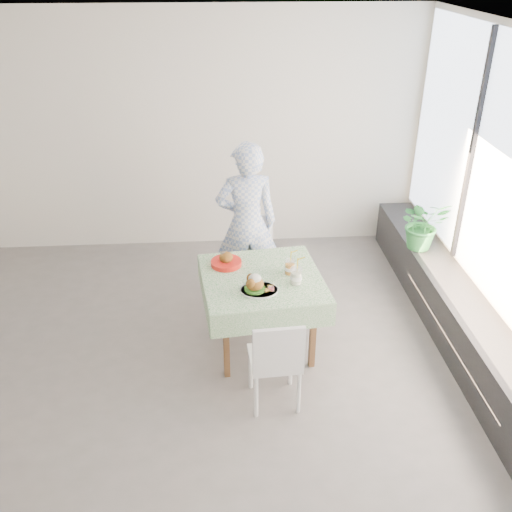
{
  "coord_description": "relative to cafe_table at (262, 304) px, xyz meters",
  "views": [
    {
      "loc": [
        0.61,
        -4.03,
        3.3
      ],
      "look_at": [
        0.91,
        0.35,
        0.93
      ],
      "focal_mm": 40.0,
      "sensor_mm": 36.0,
      "label": 1
    }
  ],
  "objects": [
    {
      "name": "floor",
      "position": [
        -0.96,
        -0.3,
        -0.46
      ],
      "size": [
        6.0,
        6.0,
        0.0
      ],
      "primitive_type": "plane",
      "color": "#63605E",
      "rests_on": "ground"
    },
    {
      "name": "ceiling",
      "position": [
        -0.96,
        -0.3,
        2.34
      ],
      "size": [
        6.0,
        6.0,
        0.0
      ],
      "primitive_type": "plane",
      "rotation": [
        3.14,
        0.0,
        0.0
      ],
      "color": "white",
      "rests_on": "ground"
    },
    {
      "name": "wall_back",
      "position": [
        -0.96,
        2.2,
        0.94
      ],
      "size": [
        6.0,
        0.02,
        2.8
      ],
      "primitive_type": "cube",
      "color": "white",
      "rests_on": "ground"
    },
    {
      "name": "wall_front",
      "position": [
        -0.96,
        -2.8,
        0.94
      ],
      "size": [
        6.0,
        0.02,
        2.8
      ],
      "primitive_type": "cube",
      "color": "white",
      "rests_on": "ground"
    },
    {
      "name": "window_ledge",
      "position": [
        1.84,
        -0.3,
        -0.21
      ],
      "size": [
        0.4,
        4.8,
        0.5
      ],
      "primitive_type": "cube",
      "color": "black",
      "rests_on": "ground"
    },
    {
      "name": "cafe_table",
      "position": [
        0.0,
        0.0,
        0.0
      ],
      "size": [
        1.15,
        1.15,
        0.74
      ],
      "color": "brown",
      "rests_on": "ground"
    },
    {
      "name": "chair_far",
      "position": [
        0.01,
        0.81,
        -0.19
      ],
      "size": [
        0.49,
        0.49,
        0.89
      ],
      "color": "white",
      "rests_on": "ground"
    },
    {
      "name": "chair_near",
      "position": [
        0.04,
        -0.76,
        -0.2
      ],
      "size": [
        0.42,
        0.42,
        0.84
      ],
      "color": "white",
      "rests_on": "ground"
    },
    {
      "name": "diner",
      "position": [
        -0.09,
        0.88,
        0.39
      ],
      "size": [
        0.65,
        0.46,
        1.71
      ],
      "primitive_type": "imported",
      "rotation": [
        0.0,
        0.0,
        3.22
      ],
      "color": "#87A2D8",
      "rests_on": "ground"
    },
    {
      "name": "main_dish",
      "position": [
        -0.06,
        -0.24,
        0.34
      ],
      "size": [
        0.33,
        0.33,
        0.17
      ],
      "color": "white",
      "rests_on": "cafe_table"
    },
    {
      "name": "juice_cup_orange",
      "position": [
        0.25,
        0.04,
        0.34
      ],
      "size": [
        0.1,
        0.1,
        0.27
      ],
      "color": "white",
      "rests_on": "cafe_table"
    },
    {
      "name": "juice_cup_lemonade",
      "position": [
        0.28,
        -0.13,
        0.35
      ],
      "size": [
        0.11,
        0.11,
        0.3
      ],
      "color": "white",
      "rests_on": "cafe_table"
    },
    {
      "name": "second_dish",
      "position": [
        -0.31,
        0.24,
        0.32
      ],
      "size": [
        0.28,
        0.28,
        0.13
      ],
      "color": "red",
      "rests_on": "cafe_table"
    },
    {
      "name": "potted_plant",
      "position": [
        1.75,
        0.91,
        0.31
      ],
      "size": [
        0.52,
        0.46,
        0.55
      ],
      "primitive_type": "imported",
      "rotation": [
        0.0,
        0.0,
        0.07
      ],
      "color": "#257137",
      "rests_on": "window_ledge"
    }
  ]
}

